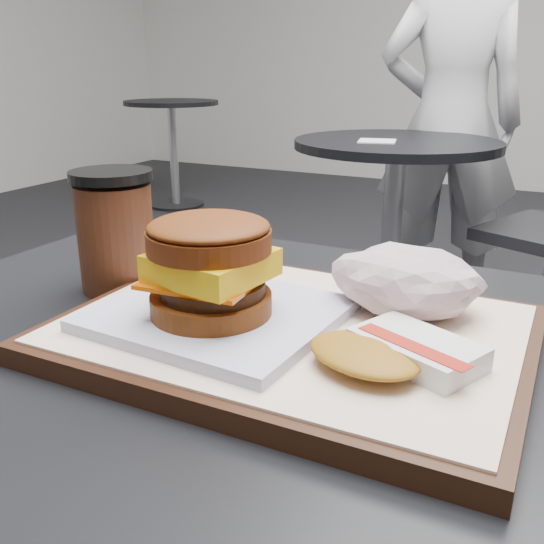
{
  "coord_description": "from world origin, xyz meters",
  "views": [
    {
      "loc": [
        0.21,
        -0.41,
        1.0
      ],
      "look_at": [
        0.0,
        0.01,
        0.83
      ],
      "focal_mm": 40.0,
      "sensor_mm": 36.0,
      "label": 1
    }
  ],
  "objects_px": {
    "neighbor_table": "(393,198)",
    "patron": "(450,123)",
    "serving_tray": "(292,333)",
    "breakfast_sandwich": "(213,278)",
    "hash_brown": "(393,352)",
    "customer_table": "(268,526)",
    "coffee_cup": "(116,232)",
    "crumpled_wrapper": "(406,280)"
  },
  "relations": [
    {
      "from": "neighbor_table",
      "to": "patron",
      "type": "xyz_separation_m",
      "value": [
        0.09,
        0.44,
        0.22
      ]
    },
    {
      "from": "serving_tray",
      "to": "breakfast_sandwich",
      "type": "height_order",
      "value": "breakfast_sandwich"
    },
    {
      "from": "serving_tray",
      "to": "hash_brown",
      "type": "xyz_separation_m",
      "value": [
        0.1,
        -0.04,
        0.02
      ]
    },
    {
      "from": "serving_tray",
      "to": "neighbor_table",
      "type": "relative_size",
      "value": 0.51
    },
    {
      "from": "hash_brown",
      "to": "breakfast_sandwich",
      "type": "bearing_deg",
      "value": 177.73
    },
    {
      "from": "patron",
      "to": "neighbor_table",
      "type": "bearing_deg",
      "value": 62.75
    },
    {
      "from": "customer_table",
      "to": "hash_brown",
      "type": "relative_size",
      "value": 5.99
    },
    {
      "from": "coffee_cup",
      "to": "breakfast_sandwich",
      "type": "bearing_deg",
      "value": -23.81
    },
    {
      "from": "crumpled_wrapper",
      "to": "hash_brown",
      "type": "bearing_deg",
      "value": -79.35
    },
    {
      "from": "hash_brown",
      "to": "neighbor_table",
      "type": "relative_size",
      "value": 0.18
    },
    {
      "from": "customer_table",
      "to": "neighbor_table",
      "type": "bearing_deg",
      "value": 101.98
    },
    {
      "from": "serving_tray",
      "to": "hash_brown",
      "type": "relative_size",
      "value": 2.85
    },
    {
      "from": "breakfast_sandwich",
      "to": "hash_brown",
      "type": "distance_m",
      "value": 0.16
    },
    {
      "from": "customer_table",
      "to": "breakfast_sandwich",
      "type": "relative_size",
      "value": 3.99
    },
    {
      "from": "breakfast_sandwich",
      "to": "neighbor_table",
      "type": "xyz_separation_m",
      "value": [
        -0.31,
        1.66,
        -0.28
      ]
    },
    {
      "from": "coffee_cup",
      "to": "patron",
      "type": "bearing_deg",
      "value": 91.63
    },
    {
      "from": "customer_table",
      "to": "breakfast_sandwich",
      "type": "bearing_deg",
      "value": -161.19
    },
    {
      "from": "coffee_cup",
      "to": "customer_table",
      "type": "bearing_deg",
      "value": -15.54
    },
    {
      "from": "customer_table",
      "to": "crumpled_wrapper",
      "type": "height_order",
      "value": "crumpled_wrapper"
    },
    {
      "from": "customer_table",
      "to": "serving_tray",
      "type": "height_order",
      "value": "serving_tray"
    },
    {
      "from": "serving_tray",
      "to": "crumpled_wrapper",
      "type": "distance_m",
      "value": 0.11
    },
    {
      "from": "breakfast_sandwich",
      "to": "crumpled_wrapper",
      "type": "relative_size",
      "value": 1.57
    },
    {
      "from": "serving_tray",
      "to": "coffee_cup",
      "type": "height_order",
      "value": "coffee_cup"
    },
    {
      "from": "customer_table",
      "to": "serving_tray",
      "type": "xyz_separation_m",
      "value": [
        0.02,
        0.02,
        0.2
      ]
    },
    {
      "from": "hash_brown",
      "to": "crumpled_wrapper",
      "type": "height_order",
      "value": "crumpled_wrapper"
    },
    {
      "from": "serving_tray",
      "to": "breakfast_sandwich",
      "type": "distance_m",
      "value": 0.08
    },
    {
      "from": "patron",
      "to": "serving_tray",
      "type": "bearing_deg",
      "value": 81.74
    },
    {
      "from": "hash_brown",
      "to": "coffee_cup",
      "type": "bearing_deg",
      "value": 166.21
    },
    {
      "from": "coffee_cup",
      "to": "neighbor_table",
      "type": "distance_m",
      "value": 1.62
    },
    {
      "from": "serving_tray",
      "to": "neighbor_table",
      "type": "xyz_separation_m",
      "value": [
        -0.37,
        1.63,
        -0.23
      ]
    },
    {
      "from": "crumpled_wrapper",
      "to": "patron",
      "type": "bearing_deg",
      "value": 100.03
    },
    {
      "from": "breakfast_sandwich",
      "to": "patron",
      "type": "relative_size",
      "value": 0.13
    },
    {
      "from": "customer_table",
      "to": "patron",
      "type": "xyz_separation_m",
      "value": [
        -0.26,
        2.09,
        0.19
      ]
    },
    {
      "from": "neighbor_table",
      "to": "breakfast_sandwich",
      "type": "bearing_deg",
      "value": -79.54
    },
    {
      "from": "breakfast_sandwich",
      "to": "crumpled_wrapper",
      "type": "height_order",
      "value": "breakfast_sandwich"
    },
    {
      "from": "breakfast_sandwich",
      "to": "patron",
      "type": "bearing_deg",
      "value": 95.97
    },
    {
      "from": "crumpled_wrapper",
      "to": "neighbor_table",
      "type": "xyz_separation_m",
      "value": [
        -0.44,
        1.57,
        -0.27
      ]
    },
    {
      "from": "serving_tray",
      "to": "patron",
      "type": "relative_size",
      "value": 0.25
    },
    {
      "from": "patron",
      "to": "hash_brown",
      "type": "bearing_deg",
      "value": 84.17
    },
    {
      "from": "hash_brown",
      "to": "serving_tray",
      "type": "bearing_deg",
      "value": 159.27
    },
    {
      "from": "serving_tray",
      "to": "patron",
      "type": "distance_m",
      "value": 2.09
    },
    {
      "from": "neighbor_table",
      "to": "crumpled_wrapper",
      "type": "bearing_deg",
      "value": -74.25
    }
  ]
}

